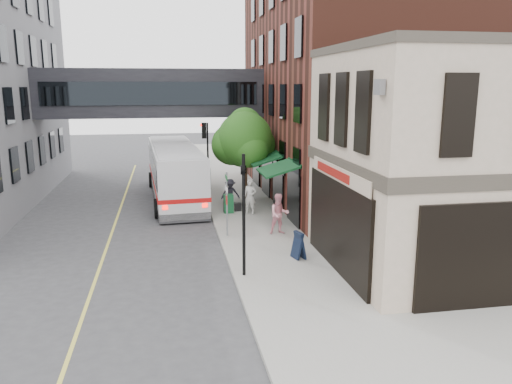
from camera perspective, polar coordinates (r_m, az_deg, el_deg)
name	(u,v)px	position (r m, az deg, el deg)	size (l,w,h in m)	color
ground	(242,302)	(16.84, -1.66, -12.46)	(120.00, 120.00, 0.00)	#38383A
sidewalk_main	(239,202)	(30.26, -1.92, -1.12)	(4.00, 60.00, 0.15)	gray
corner_building	(465,160)	(20.70, 22.77, 3.42)	(10.19, 8.12, 8.45)	tan
brick_building	(362,85)	(32.54, 12.07, 11.84)	(13.76, 18.00, 14.00)	#4A2117
skyway_bridge	(152,93)	(33.16, -11.79, 11.01)	(14.00, 3.18, 3.00)	black
traffic_signal_near	(243,200)	(17.81, -1.52, -0.93)	(0.44, 0.22, 4.60)	black
traffic_signal_far	(205,143)	(32.45, -5.80, 5.58)	(0.53, 0.28, 4.50)	black
street_sign_pole	(227,198)	(22.88, -3.36, -0.71)	(0.08, 0.75, 3.00)	gray
street_tree	(244,140)	(28.88, -1.36, 5.97)	(3.80, 3.20, 5.60)	#382619
lane_marking	(114,227)	(26.24, -15.92, -3.82)	(0.12, 40.00, 0.01)	#D8CC4C
bus	(175,170)	(31.43, -9.28, 2.53)	(3.54, 12.41, 3.30)	silver
pedestrian_a	(250,197)	(26.97, -0.69, -0.54)	(0.69, 0.45, 1.89)	silver
pedestrian_b	(279,214)	(23.35, 2.68, -2.52)	(0.93, 0.72, 1.91)	pink
pedestrian_c	(230,193)	(28.33, -2.96, -0.17)	(1.07, 0.62, 1.66)	black
newspaper_box	(228,204)	(27.32, -3.16, -1.32)	(0.51, 0.45, 1.02)	#12512A
sandwich_board	(299,245)	(20.25, 4.89, -6.06)	(0.40, 0.62, 1.10)	black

